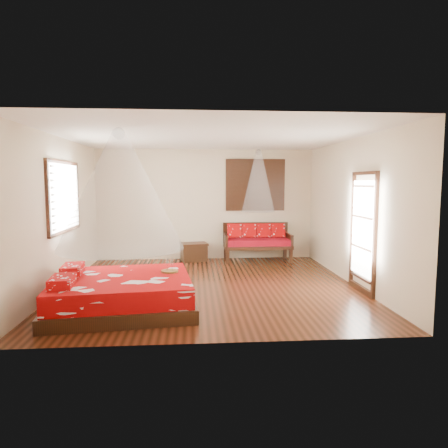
# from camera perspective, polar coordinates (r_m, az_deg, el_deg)

# --- Properties ---
(room) EXTENTS (5.54, 5.54, 2.84)m
(room) POSITION_cam_1_polar(r_m,az_deg,el_deg) (7.50, -2.05, 1.62)
(room) COLOR black
(room) RESTS_ON ground
(bed) EXTENTS (2.36, 2.18, 0.64)m
(bed) POSITION_cam_1_polar(r_m,az_deg,el_deg) (6.52, -14.42, -9.49)
(bed) COLOR black
(bed) RESTS_ON floor
(daybed) EXTENTS (1.67, 0.74, 0.94)m
(daybed) POSITION_cam_1_polar(r_m,az_deg,el_deg) (10.08, 4.72, -2.31)
(daybed) COLOR black
(daybed) RESTS_ON floor
(storage_chest) EXTENTS (0.74, 0.60, 0.45)m
(storage_chest) POSITION_cam_1_polar(r_m,az_deg,el_deg) (10.07, -4.32, -3.98)
(storage_chest) COLOR black
(storage_chest) RESTS_ON floor
(shutter_panel) EXTENTS (1.52, 0.06, 1.32)m
(shutter_panel) POSITION_cam_1_polar(r_m,az_deg,el_deg) (10.31, 4.49, 5.58)
(shutter_panel) COLOR black
(shutter_panel) RESTS_ON wall_back
(window_left) EXTENTS (0.10, 1.74, 1.34)m
(window_left) POSITION_cam_1_polar(r_m,az_deg,el_deg) (8.04, -21.83, 3.64)
(window_left) COLOR black
(window_left) RESTS_ON wall_left
(glazed_door) EXTENTS (0.08, 1.02, 2.16)m
(glazed_door) POSITION_cam_1_polar(r_m,az_deg,el_deg) (7.55, 19.21, -1.20)
(glazed_door) COLOR black
(glazed_door) RESTS_ON floor
(wine_tray) EXTENTS (0.28, 0.28, 0.22)m
(wine_tray) POSITION_cam_1_polar(r_m,az_deg,el_deg) (6.65, -7.76, -6.31)
(wine_tray) COLOR brown
(wine_tray) RESTS_ON bed
(mosquito_net_main) EXTENTS (1.92, 1.92, 1.80)m
(mosquito_net_main) POSITION_cam_1_polar(r_m,az_deg,el_deg) (6.29, -14.62, 4.70)
(mosquito_net_main) COLOR white
(mosquito_net_main) RESTS_ON ceiling
(mosquito_net_daybed) EXTENTS (0.81, 0.81, 1.50)m
(mosquito_net_daybed) POSITION_cam_1_polar(r_m,az_deg,el_deg) (9.85, 4.91, 6.14)
(mosquito_net_daybed) COLOR white
(mosquito_net_daybed) RESTS_ON ceiling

